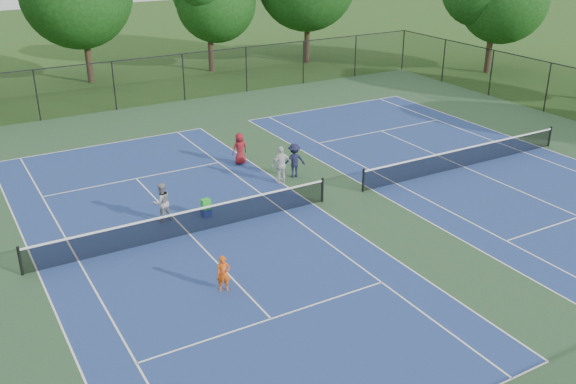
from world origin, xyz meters
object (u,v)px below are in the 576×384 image
bystander_a (281,165)px  bystander_b (294,160)px  instructor (162,202)px  ball_crate (206,212)px  ball_hopper (206,204)px  child_player (223,274)px  bystander_c (240,149)px

bystander_a → bystander_b: (0.86, 0.31, -0.06)m
instructor → ball_crate: bearing=156.7°
bystander_b → ball_hopper: bearing=35.2°
child_player → bystander_b: bearing=69.6°
bystander_c → ball_hopper: 5.99m
child_player → instructor: bearing=112.4°
child_player → bystander_a: bearing=72.1°
child_player → bystander_c: size_ratio=0.80×
bystander_b → ball_hopper: bystander_b is taller
instructor → ball_hopper: 1.73m
bystander_c → bystander_a: bearing=99.6°
bystander_b → ball_crate: bystander_b is taller
bystander_a → bystander_c: size_ratio=1.12×
bystander_a → ball_crate: bearing=18.4°
instructor → ball_hopper: (1.64, -0.47, -0.27)m
bystander_a → bystander_c: bearing=-81.6°
child_player → instructor: (0.07, 5.84, 0.19)m
bystander_c → ball_hopper: bystander_c is taller
bystander_a → bystander_b: size_ratio=1.08×
bystander_b → ball_crate: 5.55m
bystander_a → bystander_c: bystander_a is taller
child_player → bystander_b: bystander_b is taller
bystander_a → ball_crate: size_ratio=4.83×
child_player → ball_hopper: bearing=95.4°
bystander_a → ball_crate: 4.65m
instructor → bystander_b: 6.97m
bystander_a → ball_hopper: bearing=18.4°
ball_crate → bystander_b: bearing=19.9°
bystander_a → bystander_c: 3.12m
bystander_a → ball_hopper: bystander_a is taller
bystander_b → ball_hopper: 5.52m
child_player → ball_crate: size_ratio=3.44×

